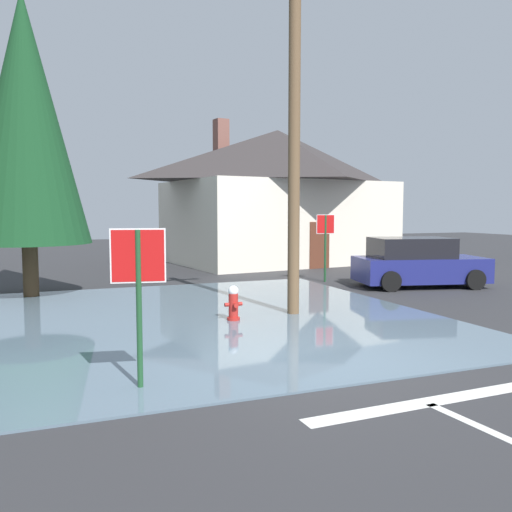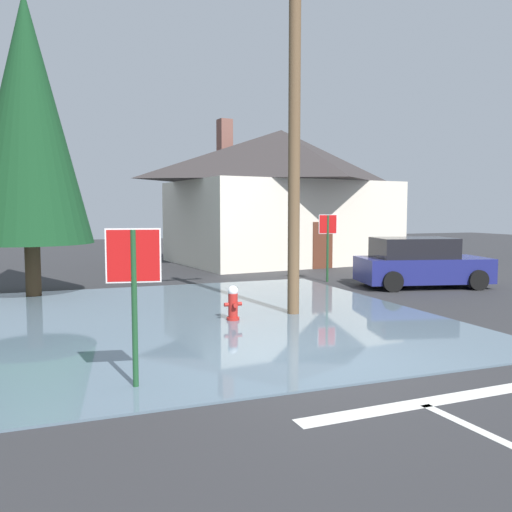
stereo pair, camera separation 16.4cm
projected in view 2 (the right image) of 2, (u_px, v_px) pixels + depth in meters
name	position (u px, v px, depth m)	size (l,w,h in m)	color
ground_plane	(320.00, 363.00, 8.97)	(80.00, 80.00, 0.10)	#2D2D30
flood_puddle	(201.00, 317.00, 12.49)	(10.52, 10.95, 0.03)	slate
lane_stop_bar	(427.00, 402.00, 7.01)	(3.78, 0.30, 0.01)	silver
stop_sign_near	(134.00, 275.00, 7.42)	(0.74, 0.16, 2.25)	#1E4C28
fire_hydrant	(233.00, 304.00, 12.08)	(0.41, 0.35, 0.81)	#AD231E
utility_pole	(294.00, 133.00, 12.53)	(1.60, 0.28, 8.21)	brown
stop_sign_far	(328.00, 234.00, 18.67)	(0.67, 0.10, 2.35)	#1E4C28
house	(281.00, 194.00, 25.88)	(11.22, 8.75, 6.80)	silver
parked_car	(420.00, 263.00, 17.53)	(4.43, 2.84, 1.61)	navy
pine_tree_short_left	(28.00, 119.00, 15.14)	(3.44, 3.44, 8.60)	#4C3823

